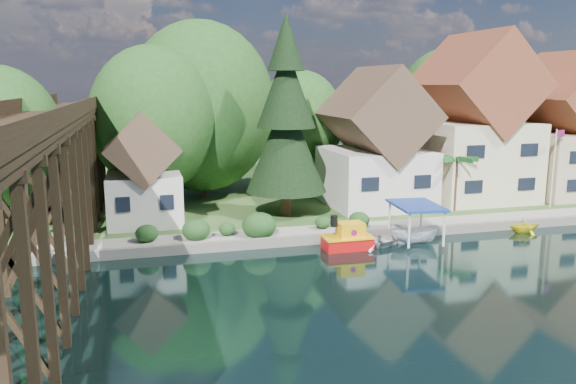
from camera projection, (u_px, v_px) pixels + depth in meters
name	position (u px, v px, depth m)	size (l,w,h in m)	color
ground	(372.00, 286.00, 28.69)	(140.00, 140.00, 0.00)	black
bank	(247.00, 176.00, 60.89)	(140.00, 52.00, 0.50)	#2C5020
seawall	(380.00, 234.00, 37.23)	(60.00, 0.40, 0.62)	slate
promenade	(399.00, 225.00, 38.92)	(50.00, 2.60, 0.06)	gray
trestle_bridge	(43.00, 180.00, 28.54)	(4.12, 44.18, 9.30)	black
house_left	(375.00, 148.00, 44.65)	(7.64, 8.64, 11.02)	silver
house_center	(473.00, 129.00, 47.15)	(8.65, 9.18, 13.89)	beige
house_right	(566.00, 134.00, 49.07)	(8.15, 8.64, 12.45)	#C4B28D
shed	(144.00, 176.00, 38.94)	(5.09, 5.40, 7.85)	silver
bg_trees	(286.00, 118.00, 47.71)	(49.90, 13.30, 10.57)	#382314
shrubs	(249.00, 225.00, 36.07)	(15.76, 2.47, 1.70)	#1A3B15
conifer	(286.00, 120.00, 40.67)	(5.93, 5.93, 14.59)	#382314
palm_tree	(456.00, 160.00, 42.67)	(3.46, 3.46, 4.49)	#382314
flagpole	(555.00, 160.00, 43.75)	(0.95, 0.28, 6.21)	white
tugboat	(348.00, 238.00, 34.94)	(3.09, 1.71, 2.24)	red
boat_white_a	(376.00, 239.00, 35.76)	(2.73, 3.82, 0.79)	silver
boat_canopy	(415.00, 227.00, 36.07)	(3.34, 4.26, 2.59)	white
boat_yellow	(525.00, 224.00, 38.88)	(1.92, 2.23, 1.17)	yellow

